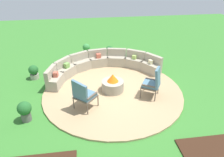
{
  "coord_description": "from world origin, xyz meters",
  "views": [
    {
      "loc": [
        -0.93,
        -6.47,
        4.2
      ],
      "look_at": [
        0.0,
        0.2,
        0.45
      ],
      "focal_mm": 33.42,
      "sensor_mm": 36.0,
      "label": 1
    }
  ],
  "objects_px": {
    "fire_pit": "(113,84)",
    "potted_plant_2": "(25,110)",
    "lounge_chair_front_right": "(153,82)",
    "potted_plant_1": "(86,49)",
    "lounge_chair_front_left": "(83,94)",
    "potted_plant_3": "(34,72)",
    "curved_stone_bench": "(101,65)",
    "potted_plant_0": "(110,51)"
  },
  "relations": [
    {
      "from": "fire_pit",
      "to": "potted_plant_2",
      "type": "height_order",
      "value": "fire_pit"
    },
    {
      "from": "lounge_chair_front_right",
      "to": "potted_plant_1",
      "type": "distance_m",
      "value": 4.8
    },
    {
      "from": "fire_pit",
      "to": "lounge_chair_front_left",
      "type": "distance_m",
      "value": 1.46
    },
    {
      "from": "potted_plant_1",
      "to": "potted_plant_3",
      "type": "relative_size",
      "value": 1.02
    },
    {
      "from": "potted_plant_2",
      "to": "potted_plant_3",
      "type": "relative_size",
      "value": 1.11
    },
    {
      "from": "fire_pit",
      "to": "potted_plant_1",
      "type": "relative_size",
      "value": 1.35
    },
    {
      "from": "curved_stone_bench",
      "to": "potted_plant_3",
      "type": "bearing_deg",
      "value": -176.88
    },
    {
      "from": "lounge_chair_front_left",
      "to": "potted_plant_0",
      "type": "bearing_deg",
      "value": 113.01
    },
    {
      "from": "fire_pit",
      "to": "potted_plant_2",
      "type": "bearing_deg",
      "value": -156.44
    },
    {
      "from": "potted_plant_2",
      "to": "fire_pit",
      "type": "bearing_deg",
      "value": 23.56
    },
    {
      "from": "fire_pit",
      "to": "potted_plant_3",
      "type": "height_order",
      "value": "fire_pit"
    },
    {
      "from": "potted_plant_3",
      "to": "fire_pit",
      "type": "bearing_deg",
      "value": -25.49
    },
    {
      "from": "curved_stone_bench",
      "to": "lounge_chair_front_left",
      "type": "relative_size",
      "value": 4.25
    },
    {
      "from": "potted_plant_0",
      "to": "potted_plant_2",
      "type": "relative_size",
      "value": 0.92
    },
    {
      "from": "curved_stone_bench",
      "to": "potted_plant_1",
      "type": "distance_m",
      "value": 2.18
    },
    {
      "from": "potted_plant_1",
      "to": "potted_plant_2",
      "type": "xyz_separation_m",
      "value": [
        -1.97,
        -4.94,
        0.05
      ]
    },
    {
      "from": "lounge_chair_front_left",
      "to": "potted_plant_0",
      "type": "xyz_separation_m",
      "value": [
        1.37,
        4.15,
        -0.29
      ]
    },
    {
      "from": "curved_stone_bench",
      "to": "potted_plant_0",
      "type": "distance_m",
      "value": 1.68
    },
    {
      "from": "lounge_chair_front_right",
      "to": "potted_plant_3",
      "type": "bearing_deg",
      "value": 95.1
    },
    {
      "from": "curved_stone_bench",
      "to": "potted_plant_1",
      "type": "height_order",
      "value": "curved_stone_bench"
    },
    {
      "from": "lounge_chair_front_left",
      "to": "potted_plant_1",
      "type": "bearing_deg",
      "value": 128.47
    },
    {
      "from": "lounge_chair_front_left",
      "to": "curved_stone_bench",
      "type": "bearing_deg",
      "value": 113.83
    },
    {
      "from": "lounge_chair_front_left",
      "to": "lounge_chair_front_right",
      "type": "relative_size",
      "value": 0.98
    },
    {
      "from": "lounge_chair_front_right",
      "to": "potted_plant_2",
      "type": "bearing_deg",
      "value": 129.03
    },
    {
      "from": "potted_plant_1",
      "to": "lounge_chair_front_right",
      "type": "bearing_deg",
      "value": -63.32
    },
    {
      "from": "fire_pit",
      "to": "lounge_chair_front_left",
      "type": "bearing_deg",
      "value": -138.09
    },
    {
      "from": "fire_pit",
      "to": "curved_stone_bench",
      "type": "bearing_deg",
      "value": 99.26
    },
    {
      "from": "lounge_chair_front_left",
      "to": "potted_plant_1",
      "type": "xyz_separation_m",
      "value": [
        0.22,
        4.66,
        -0.29
      ]
    },
    {
      "from": "lounge_chair_front_right",
      "to": "potted_plant_0",
      "type": "relative_size",
      "value": 1.87
    },
    {
      "from": "lounge_chair_front_right",
      "to": "potted_plant_0",
      "type": "xyz_separation_m",
      "value": [
        -1.01,
        3.77,
        -0.3
      ]
    },
    {
      "from": "lounge_chair_front_right",
      "to": "potted_plant_2",
      "type": "distance_m",
      "value": 4.18
    },
    {
      "from": "fire_pit",
      "to": "lounge_chair_front_left",
      "type": "relative_size",
      "value": 0.74
    },
    {
      "from": "curved_stone_bench",
      "to": "potted_plant_2",
      "type": "relative_size",
      "value": 7.13
    },
    {
      "from": "lounge_chair_front_left",
      "to": "potted_plant_3",
      "type": "distance_m",
      "value": 3.14
    },
    {
      "from": "curved_stone_bench",
      "to": "potted_plant_1",
      "type": "bearing_deg",
      "value": 105.39
    },
    {
      "from": "fire_pit",
      "to": "lounge_chair_front_right",
      "type": "height_order",
      "value": "lounge_chair_front_right"
    },
    {
      "from": "lounge_chair_front_right",
      "to": "potted_plant_1",
      "type": "bearing_deg",
      "value": 56.72
    },
    {
      "from": "potted_plant_2",
      "to": "lounge_chair_front_left",
      "type": "bearing_deg",
      "value": 8.81
    },
    {
      "from": "fire_pit",
      "to": "potted_plant_2",
      "type": "distance_m",
      "value": 3.07
    },
    {
      "from": "potted_plant_1",
      "to": "potted_plant_2",
      "type": "relative_size",
      "value": 0.92
    },
    {
      "from": "curved_stone_bench",
      "to": "potted_plant_3",
      "type": "relative_size",
      "value": 7.93
    },
    {
      "from": "potted_plant_2",
      "to": "lounge_chair_front_right",
      "type": "bearing_deg",
      "value": 8.99
    }
  ]
}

